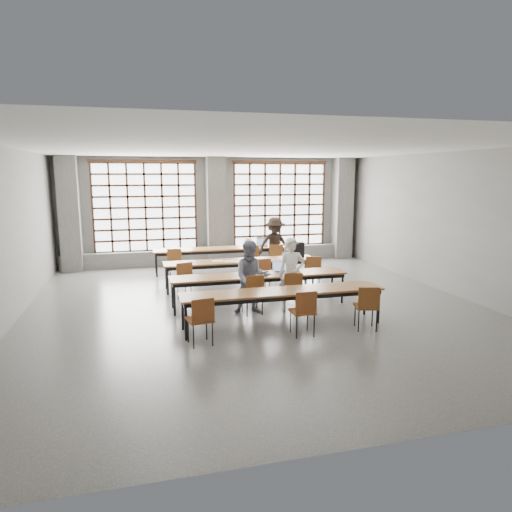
{
  "coord_description": "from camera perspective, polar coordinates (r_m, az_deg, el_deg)",
  "views": [
    {
      "loc": [
        -2.51,
        -9.59,
        2.96
      ],
      "look_at": [
        0.1,
        0.4,
        1.09
      ],
      "focal_mm": 32.0,
      "sensor_mm": 36.0,
      "label": 1
    }
  ],
  "objects": [
    {
      "name": "wall_back",
      "position": [
        15.35,
        -5.18,
        5.68
      ],
      "size": [
        10.0,
        0.0,
        10.0
      ],
      "primitive_type": "plane",
      "rotation": [
        1.57,
        0.0,
        0.0
      ],
      "color": "slate",
      "rests_on": "floor"
    },
    {
      "name": "desk_row_a",
      "position": [
        13.97,
        -4.53,
        0.75
      ],
      "size": [
        4.0,
        0.7,
        0.73
      ],
      "color": "brown",
      "rests_on": "floor"
    },
    {
      "name": "window_left",
      "position": [
        15.06,
        -13.66,
        5.92
      ],
      "size": [
        3.32,
        0.12,
        3.0
      ],
      "color": "white",
      "rests_on": "wall_back"
    },
    {
      "name": "column_right",
      "position": [
        16.43,
        10.74,
        5.84
      ],
      "size": [
        0.6,
        0.55,
        3.5
      ],
      "primitive_type": "cube",
      "color": "#525250",
      "rests_on": "floor"
    },
    {
      "name": "laptop_back",
      "position": [
        14.35,
        0.77,
        1.55
      ],
      "size": [
        0.43,
        0.4,
        0.26
      ],
      "color": "#ADADB1",
      "rests_on": "desk_row_a"
    },
    {
      "name": "desk_row_d",
      "position": [
        8.91,
        3.4,
        -4.72
      ],
      "size": [
        4.0,
        0.7,
        0.73
      ],
      "color": "brown",
      "rests_on": "floor"
    },
    {
      "name": "chair_near_left",
      "position": [
        7.99,
        -6.87,
        -7.49
      ],
      "size": [
        0.48,
        0.48,
        0.88
      ],
      "color": "brown",
      "rests_on": "floor"
    },
    {
      "name": "wall_front",
      "position": [
        4.95,
        16.39,
        -4.36
      ],
      "size": [
        10.0,
        0.0,
        10.0
      ],
      "primitive_type": "plane",
      "rotation": [
        -1.57,
        0.0,
        0.0
      ],
      "color": "slate",
      "rests_on": "floor"
    },
    {
      "name": "red_pouch",
      "position": [
        8.08,
        -7.03,
        -7.58
      ],
      "size": [
        0.2,
        0.09,
        0.06
      ],
      "primitive_type": "cube",
      "rotation": [
        0.0,
        0.0,
        0.05
      ],
      "color": "#B1152E",
      "rests_on": "chair_near_left"
    },
    {
      "name": "chair_front_right",
      "position": [
        9.91,
        4.59,
        -3.95
      ],
      "size": [
        0.49,
        0.49,
        0.88
      ],
      "color": "brown",
      "rests_on": "floor"
    },
    {
      "name": "sill_ledge",
      "position": [
        15.35,
        -4.97,
        0.03
      ],
      "size": [
        9.8,
        0.35,
        0.5
      ],
      "primitive_type": "cube",
      "color": "#525250",
      "rests_on": "floor"
    },
    {
      "name": "student_female",
      "position": [
        9.73,
        -0.57,
        -2.68
      ],
      "size": [
        0.85,
        0.71,
        1.57
      ],
      "primitive_type": "imported",
      "rotation": [
        0.0,
        0.0,
        -0.16
      ],
      "color": "navy",
      "rests_on": "floor"
    },
    {
      "name": "desk_row_c",
      "position": [
        10.3,
        0.38,
        -2.64
      ],
      "size": [
        4.0,
        0.7,
        0.73
      ],
      "color": "brown",
      "rests_on": "floor"
    },
    {
      "name": "green_box",
      "position": [
        10.34,
        -0.0,
        -1.97
      ],
      "size": [
        0.27,
        0.17,
        0.09
      ],
      "primitive_type": "cube",
      "rotation": [
        0.0,
        0.0,
        0.34
      ],
      "color": "green",
      "rests_on": "desk_row_c"
    },
    {
      "name": "wall_right",
      "position": [
        12.24,
        23.37,
        3.73
      ],
      "size": [
        0.0,
        11.0,
        11.0
      ],
      "primitive_type": "plane",
      "rotation": [
        1.57,
        0.0,
        -1.57
      ],
      "color": "slate",
      "rests_on": "floor"
    },
    {
      "name": "chair_mid_centre",
      "position": [
        11.48,
        0.73,
        -1.95
      ],
      "size": [
        0.43,
        0.43,
        0.88
      ],
      "color": "brown",
      "rests_on": "floor"
    },
    {
      "name": "chair_back_left",
      "position": [
        13.2,
        -10.1,
        -0.5
      ],
      "size": [
        0.49,
        0.49,
        0.88
      ],
      "color": "brown",
      "rests_on": "floor"
    },
    {
      "name": "wall_left",
      "position": [
        9.99,
        -28.95,
        1.99
      ],
      "size": [
        0.0,
        11.0,
        11.0
      ],
      "primitive_type": "plane",
      "rotation": [
        1.57,
        0.0,
        1.57
      ],
      "color": "slate",
      "rests_on": "floor"
    },
    {
      "name": "paper_sheet_b",
      "position": [
        11.84,
        -3.29,
        -0.63
      ],
      "size": [
        0.33,
        0.25,
        0.0
      ],
      "primitive_type": "cube",
      "rotation": [
        0.0,
        0.0,
        0.16
      ],
      "color": "white",
      "rests_on": "desk_row_b"
    },
    {
      "name": "chair_mid_right",
      "position": [
        11.92,
        7.12,
        -1.58
      ],
      "size": [
        0.52,
        0.52,
        0.88
      ],
      "color": "brown",
      "rests_on": "floor"
    },
    {
      "name": "desk_row_b",
      "position": [
        11.96,
        -1.93,
        -0.83
      ],
      "size": [
        4.0,
        0.7,
        0.73
      ],
      "color": "brown",
      "rests_on": "floor"
    },
    {
      "name": "floor",
      "position": [
        10.35,
        0.04,
        -6.38
      ],
      "size": [
        11.0,
        11.0,
        0.0
      ],
      "primitive_type": "plane",
      "color": "#51514E",
      "rests_on": "ground"
    },
    {
      "name": "chair_back_right",
      "position": [
        13.75,
        2.47,
        0.08
      ],
      "size": [
        0.48,
        0.48,
        0.88
      ],
      "color": "brown",
      "rests_on": "floor"
    },
    {
      "name": "paper_sheet_a",
      "position": [
        11.88,
        -4.8,
        -0.61
      ],
      "size": [
        0.3,
        0.21,
        0.0
      ],
      "primitive_type": "cube",
      "rotation": [
        0.0,
        0.0,
        -0.0
      ],
      "color": "white",
      "rests_on": "desk_row_b"
    },
    {
      "name": "backpack",
      "position": [
        12.4,
        5.25,
        0.78
      ],
      "size": [
        0.34,
        0.23,
        0.4
      ],
      "primitive_type": "cube",
      "rotation": [
        0.0,
        0.0,
        -0.09
      ],
      "color": "black",
      "rests_on": "desk_row_b"
    },
    {
      "name": "ceiling",
      "position": [
        9.93,
        0.04,
        13.35
      ],
      "size": [
        11.0,
        11.0,
        0.0
      ],
      "primitive_type": "plane",
      "rotation": [
        3.14,
        0.0,
        0.0
      ],
      "color": "silver",
      "rests_on": "floor"
    },
    {
      "name": "chair_back_mid",
      "position": [
        13.55,
        -0.66,
        -0.06
      ],
      "size": [
        0.5,
        0.5,
        0.88
      ],
      "color": "#672E14",
      "rests_on": "floor"
    },
    {
      "name": "chair_mid_left",
      "position": [
        11.14,
        -9.15,
        -2.46
      ],
      "size": [
        0.53,
        0.53,
        0.88
      ],
      "color": "brown",
      "rests_on": "floor"
    },
    {
      "name": "plastic_bag",
      "position": [
        14.17,
        -0.99,
        1.77
      ],
      "size": [
        0.28,
        0.23,
        0.29
      ],
      "primitive_type": "ellipsoid",
      "rotation": [
        0.0,
        0.0,
        0.1
      ],
      "color": "silver",
      "rests_on": "desk_row_a"
    },
    {
      "name": "chair_near_mid",
      "position": [
        8.44,
        6.02,
        -6.52
      ],
      "size": [
        0.42,
        0.43,
        0.88
      ],
      "color": "brown",
      "rests_on": "floor"
    },
    {
      "name": "window_right",
      "position": [
        15.79,
        2.99,
        6.38
      ],
      "size": [
        3.32,
        0.12,
        3.0
      ],
      "color": "white",
      "rests_on": "wall_back"
    },
    {
      "name": "chair_front_left",
      "position": [
        9.67,
        -0.34,
        -4.29
      ],
      "size": [
        0.45,
        0.46,
        0.88
      ],
      "color": "brown",
      "rests_on": "floor"
    },
    {
      "name": "column_mid",
      "position": [
        15.07,
        -5.0,
        5.6
      ],
      "size": [
        0.6,
        0.55,
        3.5
      ],
      "primitive_type": "cube",
      "color": "#525250",
      "rests_on": "floor"
    },
    {
      "name": "student_back",
      "position": [
        13.83,
        2.37,
        1.4
      ],
      "size": [
        1.11,
        0.68,
        1.68
      ],
      "primitive_type": "imported",
      "rotation": [
        0.0,
        0.0,
        0.05
      ],
      "color": "black",
      "rests_on": "floor"
    },
    {
      "name": "column_left",
      "position": [
        15.0,
        -22.27,
        4.85
      ],
      "size": [
        0.6,
        0.55,
        3.5
      ],
      "primitive_type": "cube",
      "color": "#525250",
      "rests_on": "floor"
    },
    {
      "name": "paper_sheet_c",
      "position": [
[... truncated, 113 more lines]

